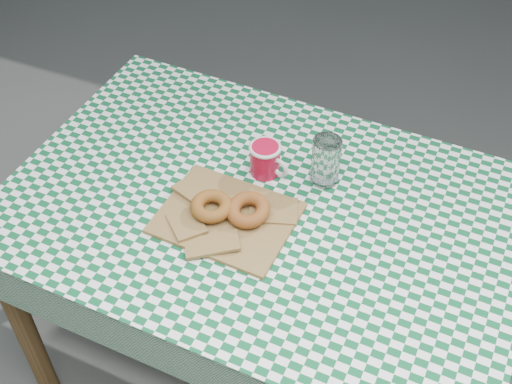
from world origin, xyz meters
TOP-DOWN VIEW (x-y plane):
  - ground at (0.00, 0.00)m, footprint 60.00×60.00m
  - table at (-0.01, -0.19)m, footprint 1.28×0.88m
  - tablecloth at (-0.01, -0.19)m, footprint 1.31×0.90m
  - paper_bag at (-0.08, -0.27)m, footprint 0.33×0.27m
  - bagel_front at (-0.11, -0.27)m, footprint 0.11×0.11m
  - bagel_back at (-0.03, -0.25)m, footprint 0.15×0.15m
  - coffee_mug at (-0.06, -0.07)m, footprint 0.20×0.20m
  - drinking_glass at (0.10, -0.04)m, footprint 0.09×0.09m

SIDE VIEW (x-z plane):
  - ground at x=0.00m, z-range 0.00..0.00m
  - table at x=-0.01m, z-range 0.00..0.75m
  - tablecloth at x=-0.01m, z-range 0.75..0.76m
  - paper_bag at x=-0.08m, z-range 0.76..0.77m
  - bagel_front at x=-0.11m, z-range 0.77..0.81m
  - bagel_back at x=-0.03m, z-range 0.77..0.81m
  - coffee_mug at x=-0.06m, z-range 0.76..0.84m
  - drinking_glass at x=0.10m, z-range 0.76..0.89m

